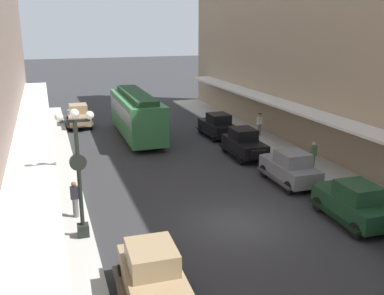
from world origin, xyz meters
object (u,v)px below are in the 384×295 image
(parked_car_1, at_px, (354,202))
(parked_car_2, at_px, (290,167))
(parked_car_4, at_px, (244,143))
(pedestrian_2, at_px, (259,124))
(parked_car_0, at_px, (79,115))
(pedestrian_0, at_px, (313,155))
(parked_car_5, at_px, (217,125))
(parked_car_6, at_px, (154,277))
(streetcar, at_px, (137,113))
(lamp_post_with_clock, at_px, (79,169))
(pedestrian_1, at_px, (75,199))
(fire_hydrant, at_px, (346,186))

(parked_car_1, xyz_separation_m, parked_car_2, (-0.08, 5.01, 0.00))
(parked_car_4, height_order, pedestrian_2, parked_car_4)
(parked_car_0, xyz_separation_m, parked_car_2, (9.57, -17.64, 0.00))
(parked_car_4, xyz_separation_m, pedestrian_2, (3.32, 4.27, 0.07))
(parked_car_4, relative_size, pedestrian_0, 2.62)
(parked_car_4, relative_size, parked_car_5, 1.00)
(pedestrian_0, bearing_deg, parked_car_5, 103.14)
(parked_car_1, bearing_deg, parked_car_5, 89.88)
(parked_car_0, distance_m, parked_car_1, 24.62)
(parked_car_0, height_order, parked_car_2, same)
(parked_car_2, height_order, parked_car_5, same)
(parked_car_6, bearing_deg, streetcar, 79.43)
(parked_car_2, distance_m, parked_car_5, 10.57)
(parked_car_0, relative_size, parked_car_2, 1.00)
(parked_car_2, relative_size, lamp_post_with_clock, 0.83)
(parked_car_5, xyz_separation_m, parked_car_6, (-9.57, -18.32, 0.00))
(lamp_post_with_clock, bearing_deg, parked_car_1, -11.02)
(parked_car_1, distance_m, parked_car_6, 9.93)
(pedestrian_0, bearing_deg, pedestrian_1, -170.97)
(parked_car_2, height_order, pedestrian_1, parked_car_2)
(parked_car_2, height_order, pedestrian_2, parked_car_2)
(parked_car_1, relative_size, parked_car_2, 1.01)
(parked_car_6, bearing_deg, fire_hydrant, 25.09)
(parked_car_1, relative_size, fire_hydrant, 5.27)
(parked_car_0, relative_size, fire_hydrant, 5.22)
(pedestrian_1, bearing_deg, parked_car_2, 4.53)
(pedestrian_2, bearing_deg, pedestrian_0, -95.83)
(parked_car_6, relative_size, fire_hydrant, 5.25)
(fire_hydrant, height_order, pedestrian_1, pedestrian_1)
(streetcar, relative_size, lamp_post_with_clock, 1.87)
(streetcar, bearing_deg, lamp_post_with_clock, -109.63)
(parked_car_2, bearing_deg, parked_car_6, -140.66)
(parked_car_4, distance_m, pedestrian_1, 12.65)
(parked_car_6, xyz_separation_m, pedestrian_1, (-1.80, 6.86, 0.05))
(streetcar, xyz_separation_m, pedestrian_2, (8.84, -2.82, -0.89))
(parked_car_1, bearing_deg, pedestrian_0, 70.62)
(streetcar, bearing_deg, parked_car_4, -52.09)
(fire_hydrant, height_order, pedestrian_0, pedestrian_0)
(parked_car_6, xyz_separation_m, lamp_post_with_clock, (-1.66, 4.93, 2.04))
(pedestrian_2, bearing_deg, lamp_post_with_clock, -139.10)
(parked_car_2, bearing_deg, lamp_post_with_clock, -165.73)
(pedestrian_0, bearing_deg, parked_car_2, -151.11)
(parked_car_2, distance_m, parked_car_4, 5.25)
(fire_hydrant, relative_size, pedestrian_2, 0.49)
(streetcar, relative_size, pedestrian_0, 5.87)
(pedestrian_0, distance_m, pedestrian_2, 8.29)
(parked_car_0, bearing_deg, parked_car_2, -61.52)
(parked_car_1, relative_size, parked_car_4, 1.00)
(parked_car_5, bearing_deg, streetcar, 163.16)
(lamp_post_with_clock, xyz_separation_m, pedestrian_2, (14.25, 12.34, -1.97))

